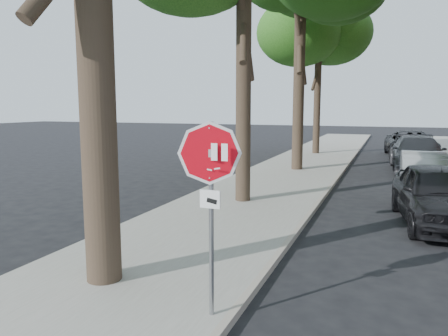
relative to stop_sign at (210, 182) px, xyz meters
The scene contains 9 objects.
ground 2.07m from the stop_sign, ahead, with size 120.00×120.00×0.00m, color black.
sidewalk_left 12.31m from the stop_sign, 98.51° to the left, with size 4.00×55.00×0.12m, color gray.
curb_left 12.17m from the stop_sign, 88.81° to the left, with size 0.12×55.00×0.13m, color #9E9384.
stop_sign is the anchor object (origin of this frame).
tree_far 21.88m from the stop_sign, 95.46° to the left, with size 5.29×4.91×9.33m.
car_a 7.46m from the stop_sign, 63.37° to the left, with size 1.77×4.41×1.50m, color black.
car_b 11.66m from the stop_sign, 73.71° to the left, with size 1.42×4.07×1.34m, color #A7A9AF.
car_c 16.51m from the stop_sign, 78.44° to the left, with size 2.18×5.36×1.56m, color #4A494E.
car_d 22.09m from the stop_sign, 81.59° to the left, with size 2.49×5.40×1.50m, color black.
Camera 1 is at (1.45, -5.14, 2.92)m, focal length 35.00 mm.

